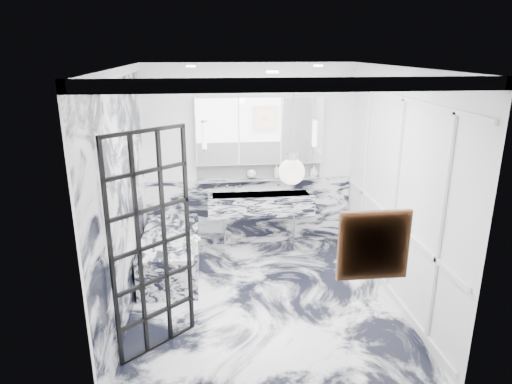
{
  "coord_description": "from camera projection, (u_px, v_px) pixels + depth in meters",
  "views": [
    {
      "loc": [
        -0.63,
        -4.97,
        3.0
      ],
      "look_at": [
        -0.04,
        0.5,
        1.25
      ],
      "focal_mm": 32.0,
      "sensor_mm": 36.0,
      "label": 1
    }
  ],
  "objects": [
    {
      "name": "sconce_right",
      "position": [
        315.0,
        133.0,
        6.78
      ],
      "size": [
        0.07,
        0.07,
        0.4
      ],
      "primitive_type": "cylinder",
      "color": "white",
      "rests_on": "mirror_cabinet"
    },
    {
      "name": "wall_front",
      "position": [
        292.0,
        263.0,
        3.55
      ],
      "size": [
        3.6,
        0.0,
        3.6
      ],
      "primitive_type": "plane",
      "rotation": [
        -1.57,
        0.0,
        0.0
      ],
      "color": "white",
      "rests_on": "floor"
    },
    {
      "name": "mirror_cabinet",
      "position": [
        260.0,
        131.0,
        6.78
      ],
      "size": [
        1.9,
        0.16,
        1.0
      ],
      "primitive_type": "cube",
      "color": "white",
      "rests_on": "wall_back"
    },
    {
      "name": "soap_bottle_c",
      "position": [
        314.0,
        172.0,
        7.05
      ],
      "size": [
        0.16,
        0.16,
        0.16
      ],
      "primitive_type": "imported",
      "rotation": [
        0.0,
        0.0,
        0.39
      ],
      "color": "silver",
      "rests_on": "ledge"
    },
    {
      "name": "face_pot",
      "position": [
        251.0,
        174.0,
        6.95
      ],
      "size": [
        0.14,
        0.14,
        0.14
      ],
      "primitive_type": "sphere",
      "color": "white",
      "rests_on": "ledge"
    },
    {
      "name": "soap_bottle_b",
      "position": [
        313.0,
        171.0,
        7.04
      ],
      "size": [
        0.1,
        0.1,
        0.18
      ],
      "primitive_type": "imported",
      "rotation": [
        0.0,
        0.0,
        -0.19
      ],
      "color": "#4C4C51",
      "rests_on": "ledge"
    },
    {
      "name": "artwork",
      "position": [
        374.0,
        245.0,
        3.62
      ],
      "size": [
        0.48,
        0.05,
        0.48
      ],
      "primitive_type": "cube",
      "color": "#BF6F13",
      "rests_on": "wall_front"
    },
    {
      "name": "wall_left",
      "position": [
        122.0,
        198.0,
        5.09
      ],
      "size": [
        0.0,
        3.6,
        3.6
      ],
      "primitive_type": "plane",
      "rotation": [
        1.57,
        0.0,
        1.57
      ],
      "color": "white",
      "rests_on": "floor"
    },
    {
      "name": "wall_right",
      "position": [
        397.0,
        188.0,
        5.42
      ],
      "size": [
        0.0,
        3.6,
        3.6
      ],
      "primitive_type": "plane",
      "rotation": [
        1.57,
        0.0,
        -1.57
      ],
      "color": "white",
      "rests_on": "floor"
    },
    {
      "name": "marble_clad_back",
      "position": [
        250.0,
        212.0,
        7.2
      ],
      "size": [
        3.18,
        0.05,
        1.05
      ],
      "primitive_type": "cube",
      "color": "silver",
      "rests_on": "floor"
    },
    {
      "name": "flower_vase",
      "position": [
        195.0,
        250.0,
        5.65
      ],
      "size": [
        0.08,
        0.08,
        0.12
      ],
      "primitive_type": "cylinder",
      "color": "silver",
      "rests_on": "bathtub"
    },
    {
      "name": "ledge",
      "position": [
        259.0,
        179.0,
        7.0
      ],
      "size": [
        1.9,
        0.14,
        0.04
      ],
      "primitive_type": "cube",
      "color": "silver",
      "rests_on": "wall_back"
    },
    {
      "name": "ceiling",
      "position": [
        264.0,
        67.0,
        4.83
      ],
      "size": [
        3.6,
        3.6,
        0.0
      ],
      "primitive_type": "plane",
      "rotation": [
        3.14,
        0.0,
        0.0
      ],
      "color": "white",
      "rests_on": "wall_back"
    },
    {
      "name": "sconce_left",
      "position": [
        204.0,
        136.0,
        6.61
      ],
      "size": [
        0.07,
        0.07,
        0.4
      ],
      "primitive_type": "cylinder",
      "color": "white",
      "rests_on": "mirror_cabinet"
    },
    {
      "name": "pendant_light",
      "position": [
        292.0,
        172.0,
        3.9
      ],
      "size": [
        0.23,
        0.23,
        0.23
      ],
      "primitive_type": "sphere",
      "color": "white",
      "rests_on": "ceiling"
    },
    {
      "name": "soap_bottle_a",
      "position": [
        277.0,
        171.0,
        6.98
      ],
      "size": [
        0.11,
        0.11,
        0.21
      ],
      "primitive_type": "imported",
      "rotation": [
        0.0,
        0.0,
        0.43
      ],
      "color": "#8C5919",
      "rests_on": "ledge"
    },
    {
      "name": "panel_molding",
      "position": [
        395.0,
        197.0,
        5.45
      ],
      "size": [
        0.03,
        3.4,
        2.3
      ],
      "primitive_type": "cube",
      "color": "white",
      "rests_on": "floor"
    },
    {
      "name": "bathtub",
      "position": [
        171.0,
        253.0,
        6.32
      ],
      "size": [
        0.75,
        1.65,
        0.55
      ],
      "primitive_type": "cube",
      "color": "silver",
      "rests_on": "floor"
    },
    {
      "name": "floor",
      "position": [
        263.0,
        300.0,
        5.68
      ],
      "size": [
        3.6,
        3.6,
        0.0
      ],
      "primitive_type": "plane",
      "color": "silver",
      "rests_on": "ground"
    },
    {
      "name": "wall_back",
      "position": [
        249.0,
        157.0,
        6.96
      ],
      "size": [
        3.6,
        0.0,
        3.6
      ],
      "primitive_type": "plane",
      "rotation": [
        1.57,
        0.0,
        0.0
      ],
      "color": "white",
      "rests_on": "floor"
    },
    {
      "name": "subway_tile",
      "position": [
        259.0,
        170.0,
        7.02
      ],
      "size": [
        1.9,
        0.03,
        0.23
      ],
      "primitive_type": "cube",
      "color": "white",
      "rests_on": "wall_back"
    },
    {
      "name": "crittall_door",
      "position": [
        152.0,
        246.0,
        4.48
      ],
      "size": [
        0.7,
        0.59,
        2.28
      ],
      "primitive_type": null,
      "rotation": [
        0.0,
        0.0,
        0.69
      ],
      "color": "black",
      "rests_on": "floor"
    },
    {
      "name": "marble_clad_left",
      "position": [
        124.0,
        203.0,
        5.11
      ],
      "size": [
        0.02,
        3.56,
        2.68
      ],
      "primitive_type": "cube",
      "color": "silver",
      "rests_on": "floor"
    },
    {
      "name": "amber_bottle",
      "position": [
        277.0,
        175.0,
        6.99
      ],
      "size": [
        0.04,
        0.04,
        0.1
      ],
      "primitive_type": "cylinder",
      "color": "#8C5919",
      "rests_on": "ledge"
    },
    {
      "name": "trough_sink",
      "position": [
        261.0,
        204.0,
        6.94
      ],
      "size": [
        1.6,
        0.45,
        0.3
      ],
      "primitive_type": "cube",
      "color": "silver",
      "rests_on": "wall_back"
    }
  ]
}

